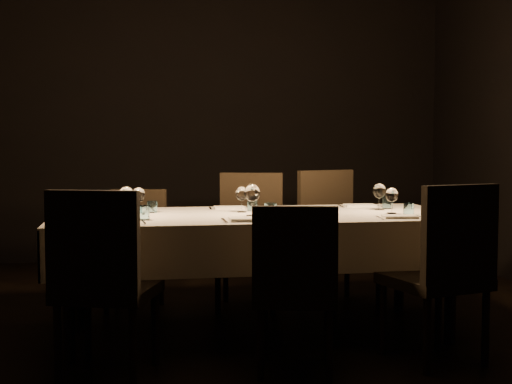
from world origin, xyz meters
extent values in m
cube|color=black|center=(0.00, 0.00, -0.01)|extent=(5.00, 6.00, 0.01)
cube|color=black|center=(0.00, 3.00, 1.50)|extent=(5.00, 0.01, 3.00)
cube|color=black|center=(0.00, -3.00, 1.50)|extent=(5.00, 0.01, 3.00)
cube|color=black|center=(0.00, 0.00, 0.73)|extent=(2.40, 1.00, 0.04)
cylinder|color=black|center=(-1.12, -0.42, 0.35)|extent=(0.07, 0.07, 0.71)
cylinder|color=black|center=(-1.12, 0.42, 0.35)|extent=(0.07, 0.07, 0.71)
cylinder|color=black|center=(1.12, -0.42, 0.35)|extent=(0.07, 0.07, 0.71)
cylinder|color=black|center=(1.12, 0.42, 0.35)|extent=(0.07, 0.07, 0.71)
cube|color=beige|center=(0.00, 0.00, 0.76)|extent=(2.52, 1.12, 0.01)
cube|color=beige|center=(0.00, 0.55, 0.61)|extent=(2.52, 0.01, 0.28)
cube|color=beige|center=(0.00, -0.55, 0.61)|extent=(2.52, 0.01, 0.28)
cube|color=beige|center=(1.25, 0.00, 0.61)|extent=(0.01, 1.12, 0.28)
cube|color=beige|center=(-1.25, 0.00, 0.61)|extent=(0.01, 1.12, 0.28)
cylinder|color=black|center=(-0.65, -0.55, 0.20)|extent=(0.04, 0.04, 0.41)
cylinder|color=black|center=(-0.77, -0.92, 0.20)|extent=(0.04, 0.04, 0.41)
cylinder|color=black|center=(-1.02, -0.43, 0.20)|extent=(0.04, 0.04, 0.41)
cylinder|color=black|center=(-1.14, -0.79, 0.20)|extent=(0.04, 0.04, 0.41)
cube|color=black|center=(-0.90, -0.67, 0.44)|extent=(0.59, 0.59, 0.06)
cube|color=black|center=(-0.96, -0.87, 0.72)|extent=(0.46, 0.20, 0.51)
cube|color=silver|center=(-0.85, -0.38, 0.77)|extent=(0.24, 0.16, 0.02)
cube|color=silver|center=(-1.00, -0.38, 0.77)|extent=(0.03, 0.21, 0.01)
cube|color=silver|center=(-0.71, -0.38, 0.77)|extent=(0.03, 0.21, 0.01)
cylinder|color=silver|center=(-0.71, -0.20, 0.80)|extent=(0.08, 0.08, 0.08)
cylinder|color=white|center=(-0.80, -0.12, 0.76)|extent=(0.07, 0.07, 0.00)
cylinder|color=white|center=(-0.80, -0.12, 0.81)|extent=(0.01, 0.01, 0.09)
ellipsoid|color=white|center=(-0.80, -0.12, 0.90)|extent=(0.09, 0.09, 0.11)
cylinder|color=black|center=(0.29, -0.65, 0.19)|extent=(0.04, 0.04, 0.37)
cylinder|color=black|center=(0.20, -0.99, 0.19)|extent=(0.04, 0.04, 0.37)
cylinder|color=black|center=(-0.05, -0.57, 0.19)|extent=(0.04, 0.04, 0.37)
cylinder|color=black|center=(-0.13, -0.90, 0.19)|extent=(0.04, 0.04, 0.37)
cube|color=black|center=(0.08, -0.78, 0.40)|extent=(0.52, 0.52, 0.06)
cube|color=black|center=(0.03, -0.96, 0.66)|extent=(0.43, 0.15, 0.47)
cube|color=silver|center=(-0.10, -0.38, 0.77)|extent=(0.24, 0.16, 0.02)
cube|color=silver|center=(-0.25, -0.38, 0.77)|extent=(0.02, 0.22, 0.01)
cube|color=silver|center=(0.05, -0.38, 0.77)|extent=(0.02, 0.22, 0.01)
cylinder|color=silver|center=(0.05, -0.20, 0.80)|extent=(0.08, 0.08, 0.08)
cylinder|color=white|center=(-0.04, -0.12, 0.76)|extent=(0.07, 0.07, 0.00)
cylinder|color=white|center=(-0.04, -0.12, 0.81)|extent=(0.01, 0.01, 0.09)
ellipsoid|color=white|center=(-0.04, -0.12, 0.90)|extent=(0.10, 0.10, 0.11)
cylinder|color=black|center=(1.01, -0.48, 0.21)|extent=(0.04, 0.04, 0.41)
cylinder|color=black|center=(1.12, -0.87, 0.21)|extent=(0.04, 0.04, 0.41)
cylinder|color=black|center=(0.63, -0.59, 0.21)|extent=(0.04, 0.04, 0.41)
cylinder|color=black|center=(0.73, -0.97, 0.21)|extent=(0.04, 0.04, 0.41)
cube|color=black|center=(0.87, -0.73, 0.44)|extent=(0.58, 0.58, 0.06)
cube|color=black|center=(0.93, -0.93, 0.73)|extent=(0.47, 0.17, 0.52)
cube|color=silver|center=(0.81, -0.38, 0.77)|extent=(0.21, 0.15, 0.01)
cube|color=silver|center=(0.68, -0.38, 0.76)|extent=(0.03, 0.18, 0.01)
cube|color=silver|center=(0.93, -0.38, 0.76)|extent=(0.03, 0.18, 0.01)
cylinder|color=silver|center=(0.93, -0.20, 0.80)|extent=(0.07, 0.07, 0.07)
cylinder|color=white|center=(0.85, -0.12, 0.76)|extent=(0.06, 0.06, 0.00)
cylinder|color=white|center=(0.85, -0.12, 0.80)|extent=(0.01, 0.01, 0.08)
ellipsoid|color=white|center=(0.85, -0.12, 0.88)|extent=(0.08, 0.08, 0.09)
cylinder|color=black|center=(-0.96, 0.64, 0.18)|extent=(0.04, 0.04, 0.36)
cylinder|color=black|center=(-0.89, 0.96, 0.18)|extent=(0.04, 0.04, 0.36)
cylinder|color=black|center=(-0.63, 0.56, 0.18)|extent=(0.04, 0.04, 0.36)
cylinder|color=black|center=(-0.56, 0.89, 0.18)|extent=(0.04, 0.04, 0.36)
cube|color=black|center=(-0.76, 0.76, 0.39)|extent=(0.49, 0.49, 0.05)
cube|color=black|center=(-0.72, 0.94, 0.64)|extent=(0.42, 0.14, 0.45)
cube|color=silver|center=(-0.77, 0.38, 0.77)|extent=(0.22, 0.15, 0.01)
cube|color=silver|center=(-0.90, 0.38, 0.76)|extent=(0.04, 0.19, 0.01)
cube|color=silver|center=(-0.64, 0.38, 0.76)|extent=(0.03, 0.19, 0.01)
cylinder|color=silver|center=(-0.64, 0.20, 0.80)|extent=(0.07, 0.07, 0.07)
cylinder|color=white|center=(-0.73, 0.12, 0.76)|extent=(0.06, 0.06, 0.00)
cylinder|color=white|center=(-0.73, 0.12, 0.81)|extent=(0.01, 0.01, 0.08)
ellipsoid|color=white|center=(-0.73, 0.12, 0.88)|extent=(0.08, 0.08, 0.09)
cylinder|color=black|center=(-0.18, 0.54, 0.20)|extent=(0.04, 0.04, 0.41)
cylinder|color=black|center=(-0.08, 0.92, 0.20)|extent=(0.04, 0.04, 0.41)
cylinder|color=black|center=(0.20, 0.43, 0.20)|extent=(0.04, 0.04, 0.41)
cylinder|color=black|center=(0.30, 0.81, 0.20)|extent=(0.04, 0.04, 0.41)
cube|color=black|center=(0.06, 0.67, 0.44)|extent=(0.58, 0.58, 0.06)
cube|color=black|center=(0.12, 0.87, 0.73)|extent=(0.47, 0.17, 0.51)
cube|color=silver|center=(-0.12, 0.38, 0.77)|extent=(0.21, 0.13, 0.01)
cube|color=silver|center=(-0.25, 0.38, 0.76)|extent=(0.02, 0.18, 0.01)
cube|color=silver|center=(0.01, 0.38, 0.76)|extent=(0.02, 0.18, 0.01)
cylinder|color=silver|center=(0.01, 0.20, 0.80)|extent=(0.07, 0.07, 0.07)
cylinder|color=white|center=(-0.07, 0.12, 0.76)|extent=(0.06, 0.06, 0.00)
cylinder|color=white|center=(-0.07, 0.12, 0.80)|extent=(0.01, 0.01, 0.08)
ellipsoid|color=white|center=(-0.07, 0.12, 0.88)|extent=(0.08, 0.08, 0.09)
cylinder|color=black|center=(0.63, 0.42, 0.21)|extent=(0.04, 0.04, 0.42)
cylinder|color=black|center=(0.51, 0.80, 0.21)|extent=(0.04, 0.04, 0.42)
cylinder|color=black|center=(1.01, 0.54, 0.21)|extent=(0.04, 0.04, 0.42)
cylinder|color=black|center=(0.89, 0.92, 0.21)|extent=(0.04, 0.04, 0.42)
cube|color=black|center=(0.76, 0.67, 0.45)|extent=(0.61, 0.61, 0.06)
cube|color=black|center=(0.69, 0.87, 0.74)|extent=(0.47, 0.20, 0.52)
cube|color=silver|center=(0.81, 0.38, 0.77)|extent=(0.22, 0.15, 0.02)
cube|color=silver|center=(0.67, 0.38, 0.76)|extent=(0.03, 0.20, 0.01)
cube|color=silver|center=(0.94, 0.38, 0.76)|extent=(0.03, 0.20, 0.01)
cylinder|color=silver|center=(0.94, 0.20, 0.80)|extent=(0.07, 0.07, 0.08)
cylinder|color=white|center=(0.86, 0.12, 0.76)|extent=(0.07, 0.07, 0.00)
cylinder|color=white|center=(0.86, 0.12, 0.81)|extent=(0.01, 0.01, 0.08)
ellipsoid|color=white|center=(0.86, 0.12, 0.89)|extent=(0.09, 0.09, 0.10)
camera|label=1|loc=(-0.76, -4.40, 1.21)|focal=50.00mm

